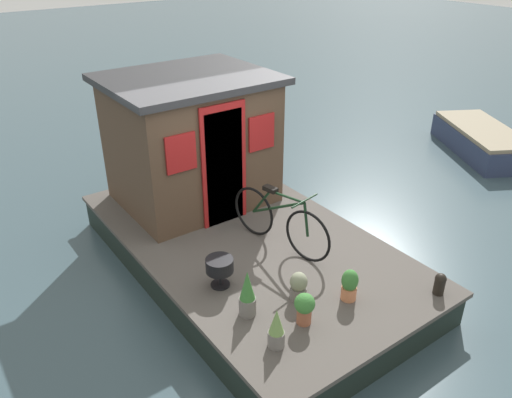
# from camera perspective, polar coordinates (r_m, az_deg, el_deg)

# --- Properties ---
(ground_plane) EXTENTS (60.00, 60.00, 0.00)m
(ground_plane) POSITION_cam_1_polar(r_m,az_deg,el_deg) (7.41, -0.91, -7.68)
(ground_plane) COLOR #384C54
(houseboat_deck) EXTENTS (5.19, 2.95, 0.51)m
(houseboat_deck) POSITION_cam_1_polar(r_m,az_deg,el_deg) (7.27, -0.93, -6.04)
(houseboat_deck) COLOR #4C4742
(houseboat_deck) RESTS_ON ground_plane
(houseboat_cabin) EXTENTS (2.00, 2.38, 1.98)m
(houseboat_cabin) POSITION_cam_1_polar(r_m,az_deg,el_deg) (7.82, -7.29, 6.65)
(houseboat_cabin) COLOR #4C3828
(houseboat_cabin) RESTS_ON houseboat_deck
(bicycle) EXTENTS (1.65, 0.50, 0.86)m
(bicycle) POSITION_cam_1_polar(r_m,az_deg,el_deg) (6.75, 2.67, -2.48)
(bicycle) COLOR black
(bicycle) RESTS_ON houseboat_deck
(potted_plant_succulent) EXTENTS (0.19, 0.19, 0.58)m
(potted_plant_succulent) POSITION_cam_1_polar(r_m,az_deg,el_deg) (5.66, -0.98, -10.70)
(potted_plant_succulent) COLOR slate
(potted_plant_succulent) RESTS_ON houseboat_deck
(potted_plant_rosemary) EXTENTS (0.18, 0.18, 0.47)m
(potted_plant_rosemary) POSITION_cam_1_polar(r_m,az_deg,el_deg) (5.32, 2.31, -14.45)
(potted_plant_rosemary) COLOR slate
(potted_plant_rosemary) RESTS_ON houseboat_deck
(potted_plant_ivy) EXTENTS (0.21, 0.21, 0.35)m
(potted_plant_ivy) POSITION_cam_1_polar(r_m,az_deg,el_deg) (5.96, 4.82, -9.74)
(potted_plant_ivy) COLOR slate
(potted_plant_ivy) RESTS_ON houseboat_deck
(potted_plant_geranium) EXTENTS (0.23, 0.23, 0.38)m
(potted_plant_geranium) POSITION_cam_1_polar(r_m,az_deg,el_deg) (5.62, 5.49, -12.04)
(potted_plant_geranium) COLOR #935138
(potted_plant_geranium) RESTS_ON houseboat_deck
(potted_plant_thyme) EXTENTS (0.20, 0.20, 0.40)m
(potted_plant_thyme) POSITION_cam_1_polar(r_m,az_deg,el_deg) (6.01, 10.51, -9.48)
(potted_plant_thyme) COLOR #C6754C
(potted_plant_thyme) RESTS_ON houseboat_deck
(charcoal_grill) EXTENTS (0.34, 0.34, 0.38)m
(charcoal_grill) POSITION_cam_1_polar(r_m,az_deg,el_deg) (6.09, -4.13, -7.59)
(charcoal_grill) COLOR black
(charcoal_grill) RESTS_ON houseboat_deck
(mooring_bollard) EXTENTS (0.14, 0.14, 0.28)m
(mooring_bollard) POSITION_cam_1_polar(r_m,az_deg,el_deg) (6.40, 20.04, -8.90)
(mooring_bollard) COLOR black
(mooring_bollard) RESTS_ON houseboat_deck
(dinghy_boat) EXTENTS (2.81, 2.26, 0.56)m
(dinghy_boat) POSITION_cam_1_polar(r_m,az_deg,el_deg) (12.16, 24.13, 6.06)
(dinghy_boat) COLOR #2D3856
(dinghy_boat) RESTS_ON ground_plane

